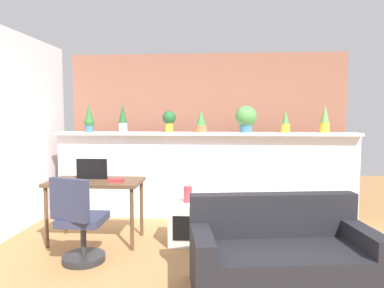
{
  "coord_description": "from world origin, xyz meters",
  "views": [
    {
      "loc": [
        0.22,
        -3.2,
        1.54
      ],
      "look_at": [
        -0.13,
        1.27,
        1.16
      ],
      "focal_mm": 33.44,
      "sensor_mm": 36.0,
      "label": 1
    }
  ],
  "objects_px": {
    "potted_plant_6": "(325,119)",
    "tv_monitor": "(92,169)",
    "potted_plant_4": "(246,118)",
    "desk": "(96,187)",
    "potted_plant_5": "(286,123)",
    "potted_plant_3": "(201,122)",
    "book_on_desk": "(116,180)",
    "vase_on_shelf": "(188,194)",
    "office_chair": "(79,227)",
    "couch": "(281,258)",
    "side_cube_shelf": "(187,223)",
    "potted_plant_1": "(123,118)",
    "potted_plant_2": "(169,119)",
    "potted_plant_0": "(89,119)"
  },
  "relations": [
    {
      "from": "potted_plant_6",
      "to": "tv_monitor",
      "type": "height_order",
      "value": "potted_plant_6"
    },
    {
      "from": "potted_plant_4",
      "to": "desk",
      "type": "distance_m",
      "value": 2.29
    },
    {
      "from": "potted_plant_5",
      "to": "tv_monitor",
      "type": "bearing_deg",
      "value": -158.89
    },
    {
      "from": "potted_plant_3",
      "to": "book_on_desk",
      "type": "relative_size",
      "value": 1.91
    },
    {
      "from": "potted_plant_6",
      "to": "vase_on_shelf",
      "type": "distance_m",
      "value": 2.3
    },
    {
      "from": "book_on_desk",
      "to": "office_chair",
      "type": "bearing_deg",
      "value": -110.93
    },
    {
      "from": "potted_plant_6",
      "to": "couch",
      "type": "bearing_deg",
      "value": -114.09
    },
    {
      "from": "potted_plant_6",
      "to": "side_cube_shelf",
      "type": "xyz_separation_m",
      "value": [
        -1.87,
        -1.06,
        -1.22
      ]
    },
    {
      "from": "potted_plant_3",
      "to": "vase_on_shelf",
      "type": "xyz_separation_m",
      "value": [
        -0.1,
        -0.99,
        -0.83
      ]
    },
    {
      "from": "desk",
      "to": "book_on_desk",
      "type": "height_order",
      "value": "book_on_desk"
    },
    {
      "from": "desk",
      "to": "tv_monitor",
      "type": "relative_size",
      "value": 2.92
    },
    {
      "from": "potted_plant_3",
      "to": "potted_plant_4",
      "type": "distance_m",
      "value": 0.65
    },
    {
      "from": "potted_plant_3",
      "to": "book_on_desk",
      "type": "distance_m",
      "value": 1.58
    },
    {
      "from": "potted_plant_1",
      "to": "potted_plant_3",
      "type": "height_order",
      "value": "potted_plant_1"
    },
    {
      "from": "potted_plant_4",
      "to": "tv_monitor",
      "type": "xyz_separation_m",
      "value": [
        -1.93,
        -0.97,
        -0.62
      ]
    },
    {
      "from": "potted_plant_5",
      "to": "office_chair",
      "type": "bearing_deg",
      "value": -144.43
    },
    {
      "from": "potted_plant_5",
      "to": "couch",
      "type": "height_order",
      "value": "potted_plant_5"
    },
    {
      "from": "potted_plant_4",
      "to": "side_cube_shelf",
      "type": "height_order",
      "value": "potted_plant_4"
    },
    {
      "from": "potted_plant_1",
      "to": "potted_plant_6",
      "type": "bearing_deg",
      "value": 0.94
    },
    {
      "from": "desk",
      "to": "side_cube_shelf",
      "type": "xyz_separation_m",
      "value": [
        1.1,
        -0.0,
        -0.42
      ]
    },
    {
      "from": "potted_plant_5",
      "to": "potted_plant_2",
      "type": "bearing_deg",
      "value": 179.92
    },
    {
      "from": "potted_plant_6",
      "to": "desk",
      "type": "height_order",
      "value": "potted_plant_6"
    },
    {
      "from": "potted_plant_1",
      "to": "tv_monitor",
      "type": "height_order",
      "value": "potted_plant_1"
    },
    {
      "from": "potted_plant_1",
      "to": "potted_plant_5",
      "type": "distance_m",
      "value": 2.35
    },
    {
      "from": "book_on_desk",
      "to": "potted_plant_5",
      "type": "bearing_deg",
      "value": 27.56
    },
    {
      "from": "potted_plant_4",
      "to": "couch",
      "type": "relative_size",
      "value": 0.23
    },
    {
      "from": "tv_monitor",
      "to": "couch",
      "type": "xyz_separation_m",
      "value": [
        2.09,
        -1.13,
        -0.59
      ]
    },
    {
      "from": "tv_monitor",
      "to": "book_on_desk",
      "type": "relative_size",
      "value": 2.23
    },
    {
      "from": "side_cube_shelf",
      "to": "potted_plant_0",
      "type": "bearing_deg",
      "value": 146.5
    },
    {
      "from": "potted_plant_6",
      "to": "side_cube_shelf",
      "type": "height_order",
      "value": "potted_plant_6"
    },
    {
      "from": "potted_plant_5",
      "to": "potted_plant_6",
      "type": "height_order",
      "value": "potted_plant_6"
    },
    {
      "from": "potted_plant_0",
      "to": "potted_plant_6",
      "type": "relative_size",
      "value": 1.05
    },
    {
      "from": "potted_plant_4",
      "to": "potted_plant_6",
      "type": "height_order",
      "value": "potted_plant_6"
    },
    {
      "from": "potted_plant_1",
      "to": "side_cube_shelf",
      "type": "bearing_deg",
      "value": -44.54
    },
    {
      "from": "potted_plant_1",
      "to": "vase_on_shelf",
      "type": "height_order",
      "value": "potted_plant_1"
    },
    {
      "from": "potted_plant_6",
      "to": "couch",
      "type": "xyz_separation_m",
      "value": [
        -0.94,
        -2.11,
        -1.18
      ]
    },
    {
      "from": "potted_plant_1",
      "to": "book_on_desk",
      "type": "xyz_separation_m",
      "value": [
        0.2,
        -1.09,
        -0.71
      ]
    },
    {
      "from": "potted_plant_0",
      "to": "potted_plant_4",
      "type": "relative_size",
      "value": 1.07
    },
    {
      "from": "potted_plant_0",
      "to": "couch",
      "type": "height_order",
      "value": "potted_plant_0"
    },
    {
      "from": "desk",
      "to": "potted_plant_4",
      "type": "bearing_deg",
      "value": 29.58
    },
    {
      "from": "potted_plant_6",
      "to": "vase_on_shelf",
      "type": "xyz_separation_m",
      "value": [
        -1.85,
        -1.05,
        -0.87
      ]
    },
    {
      "from": "potted_plant_6",
      "to": "side_cube_shelf",
      "type": "relative_size",
      "value": 0.79
    },
    {
      "from": "tv_monitor",
      "to": "office_chair",
      "type": "xyz_separation_m",
      "value": [
        0.12,
        -0.73,
        -0.49
      ]
    },
    {
      "from": "potted_plant_0",
      "to": "potted_plant_1",
      "type": "bearing_deg",
      "value": -0.23
    },
    {
      "from": "office_chair",
      "to": "side_cube_shelf",
      "type": "distance_m",
      "value": 1.24
    },
    {
      "from": "potted_plant_3",
      "to": "potted_plant_2",
      "type": "bearing_deg",
      "value": 174.9
    },
    {
      "from": "potted_plant_6",
      "to": "potted_plant_5",
      "type": "bearing_deg",
      "value": -177.7
    },
    {
      "from": "potted_plant_2",
      "to": "tv_monitor",
      "type": "relative_size",
      "value": 0.83
    },
    {
      "from": "potted_plant_4",
      "to": "office_chair",
      "type": "bearing_deg",
      "value": -136.65
    },
    {
      "from": "potted_plant_0",
      "to": "potted_plant_2",
      "type": "xyz_separation_m",
      "value": [
        1.19,
        0.03,
        -0.01
      ]
    }
  ]
}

